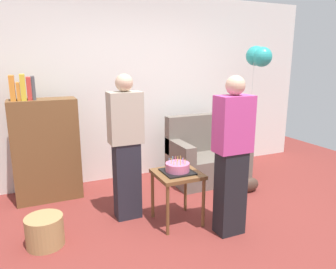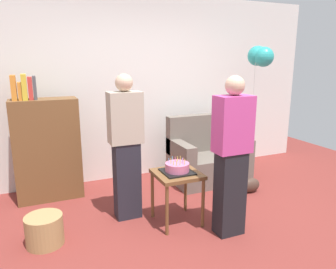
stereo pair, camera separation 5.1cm
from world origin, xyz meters
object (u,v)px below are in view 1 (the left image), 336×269
object	(u,v)px
bookshelf	(46,148)
side_table	(177,180)
handbag	(250,185)
balloon_bunch	(259,56)
wicker_basket	(45,231)
couch	(206,157)
person_blowing_candles	(126,147)
person_holding_cake	(232,156)
birthday_cake	(177,168)

from	to	relation	value
bookshelf	side_table	world-z (taller)	bookshelf
handbag	balloon_bunch	world-z (taller)	balloon_bunch
side_table	wicker_basket	xyz separation A→B (m)	(-1.38, 0.11, -0.34)
couch	balloon_bunch	xyz separation A→B (m)	(0.81, -0.07, 1.47)
bookshelf	person_blowing_candles	bearing A→B (deg)	-48.92
couch	wicker_basket	world-z (taller)	couch
bookshelf	person_holding_cake	distance (m)	2.35
wicker_basket	bookshelf	bearing A→B (deg)	83.74
wicker_basket	handbag	bearing A→B (deg)	4.98
handbag	side_table	bearing A→B (deg)	-165.12
handbag	couch	bearing A→B (deg)	114.23
couch	side_table	xyz separation A→B (m)	(-0.96, -1.00, 0.15)
couch	side_table	distance (m)	1.40
person_blowing_candles	handbag	distance (m)	1.88
person_blowing_candles	balloon_bunch	bearing A→B (deg)	-6.01
person_holding_cake	wicker_basket	xyz separation A→B (m)	(-1.78, 0.53, -0.68)
person_holding_cake	balloon_bunch	bearing A→B (deg)	-126.00
bookshelf	side_table	distance (m)	1.78
couch	person_blowing_candles	bearing A→B (deg)	-155.35
couch	birthday_cake	bearing A→B (deg)	-133.97
balloon_bunch	couch	bearing A→B (deg)	175.27
bookshelf	birthday_cake	world-z (taller)	bookshelf
balloon_bunch	wicker_basket	bearing A→B (deg)	-165.31
side_table	person_holding_cake	xyz separation A→B (m)	(0.40, -0.42, 0.34)
side_table	birthday_cake	world-z (taller)	birthday_cake
side_table	wicker_basket	world-z (taller)	side_table
birthday_cake	wicker_basket	world-z (taller)	birthday_cake
couch	balloon_bunch	world-z (taller)	balloon_bunch
side_table	person_blowing_candles	xyz separation A→B (m)	(-0.46, 0.34, 0.34)
couch	bookshelf	xyz separation A→B (m)	(-2.22, 0.25, 0.34)
person_blowing_candles	person_holding_cake	xyz separation A→B (m)	(0.86, -0.76, 0.00)
birthday_cake	person_blowing_candles	distance (m)	0.61
side_table	balloon_bunch	world-z (taller)	balloon_bunch
wicker_basket	couch	bearing A→B (deg)	20.88
person_holding_cake	wicker_basket	size ratio (longest dim) A/B	4.53
couch	wicker_basket	bearing A→B (deg)	-159.12
bookshelf	handbag	xyz separation A→B (m)	(2.51, -0.91, -0.58)
couch	wicker_basket	xyz separation A→B (m)	(-2.34, -0.89, -0.19)
birthday_cake	balloon_bunch	distance (m)	2.33
wicker_basket	birthday_cake	bearing A→B (deg)	-4.37
person_holding_cake	handbag	size ratio (longest dim) A/B	5.82
couch	bookshelf	world-z (taller)	bookshelf
birthday_cake	wicker_basket	bearing A→B (deg)	175.63
person_holding_cake	handbag	distance (m)	1.36
person_blowing_candles	balloon_bunch	size ratio (longest dim) A/B	0.83
balloon_bunch	person_blowing_candles	bearing A→B (deg)	-165.27
bookshelf	birthday_cake	size ratio (longest dim) A/B	5.01
wicker_basket	handbag	xyz separation A→B (m)	(2.64, 0.23, -0.05)
person_holding_cake	handbag	world-z (taller)	person_holding_cake
side_table	birthday_cake	size ratio (longest dim) A/B	1.82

